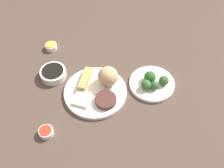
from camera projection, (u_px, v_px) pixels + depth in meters
name	position (u px, v px, depth m)	size (l,w,h in m)	color
tabletop	(93.00, 91.00, 1.13)	(2.20, 2.20, 0.02)	#4E3D32
main_plate	(95.00, 92.00, 1.10)	(0.26, 0.26, 0.02)	white
rice_scoop	(108.00, 76.00, 1.09)	(0.08, 0.08, 0.08)	tan
spring_roll	(85.00, 79.00, 1.12)	(0.11, 0.03, 0.03)	tan
crab_rangoon_wonton	(82.00, 99.00, 1.06)	(0.06, 0.07, 0.01)	beige
stir_fry_heap	(106.00, 100.00, 1.06)	(0.09, 0.09, 0.02)	#4E2C25
broccoli_plate	(152.00, 84.00, 1.13)	(0.19, 0.19, 0.01)	white
broccoli_floret_0	(164.00, 80.00, 1.11)	(0.04, 0.04, 0.04)	#395D2B
broccoli_floret_1	(154.00, 85.00, 1.09)	(0.04, 0.04, 0.04)	#335E34
broccoli_floret_2	(150.00, 77.00, 1.11)	(0.05, 0.05, 0.05)	#296022
broccoli_floret_3	(146.00, 85.00, 1.09)	(0.04, 0.04, 0.04)	#37672E
soy_sauce_bowl	(53.00, 74.00, 1.15)	(0.11, 0.11, 0.03)	white
soy_sauce_bowl_liquid	(53.00, 71.00, 1.14)	(0.09, 0.09, 0.00)	black
sauce_ramekin_hot_mustard	(51.00, 47.00, 1.26)	(0.05, 0.05, 0.02)	white
sauce_ramekin_hot_mustard_liquid	(51.00, 44.00, 1.25)	(0.04, 0.04, 0.00)	gold
sauce_ramekin_sweet_and_sour	(46.00, 132.00, 0.98)	(0.05, 0.05, 0.02)	white
sauce_ramekin_sweet_and_sour_liquid	(45.00, 130.00, 0.97)	(0.04, 0.04, 0.00)	red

